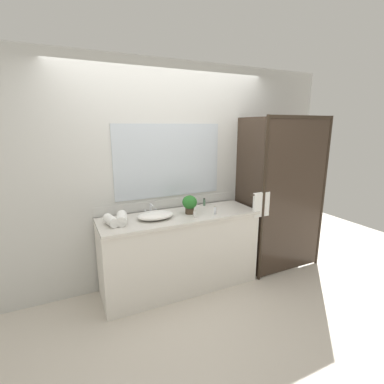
{
  "coord_description": "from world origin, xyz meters",
  "views": [
    {
      "loc": [
        -1.18,
        -2.79,
        1.88
      ],
      "look_at": [
        0.15,
        0.0,
        1.15
      ],
      "focal_mm": 26.33,
      "sensor_mm": 36.0,
      "label": 1
    }
  ],
  "objects": [
    {
      "name": "sink_basin",
      "position": [
        -0.29,
        -0.01,
        0.94
      ],
      "size": [
        0.4,
        0.28,
        0.08
      ],
      "primitive_type": "ellipsoid",
      "color": "white",
      "rests_on": "vanity_cabinet"
    },
    {
      "name": "wall_back_with_mirror",
      "position": [
        0.0,
        0.34,
        1.3
      ],
      "size": [
        4.4,
        0.06,
        2.6
      ],
      "color": "silver",
      "rests_on": "ground_plane"
    },
    {
      "name": "rolled_towel_near_edge",
      "position": [
        -0.76,
        -0.01,
        0.95
      ],
      "size": [
        0.14,
        0.22,
        0.1
      ],
      "primitive_type": "cylinder",
      "rotation": [
        1.57,
        0.0,
        0.19
      ],
      "color": "white",
      "rests_on": "vanity_cabinet"
    },
    {
      "name": "vanity_cabinet",
      "position": [
        0.0,
        0.01,
        0.45
      ],
      "size": [
        1.8,
        0.58,
        0.9
      ],
      "color": "silver",
      "rests_on": "ground_plane"
    },
    {
      "name": "amenity_bottle_lotion",
      "position": [
        0.36,
        -0.15,
        0.95
      ],
      "size": [
        0.03,
        0.03,
        0.1
      ],
      "color": "silver",
      "rests_on": "vanity_cabinet"
    },
    {
      "name": "amenity_bottle_shampoo",
      "position": [
        0.11,
        -0.15,
        0.94
      ],
      "size": [
        0.03,
        0.03,
        0.08
      ],
      "color": "white",
      "rests_on": "vanity_cabinet"
    },
    {
      "name": "ground_plane",
      "position": [
        0.0,
        0.0,
        0.0
      ],
      "size": [
        8.0,
        8.0,
        0.0
      ],
      "primitive_type": "plane",
      "color": "beige"
    },
    {
      "name": "faucet",
      "position": [
        -0.29,
        0.16,
        0.94
      ],
      "size": [
        0.17,
        0.13,
        0.13
      ],
      "color": "silver",
      "rests_on": "vanity_cabinet"
    },
    {
      "name": "shower_enclosure",
      "position": [
        1.28,
        -0.19,
        1.03
      ],
      "size": [
        1.2,
        0.59,
        2.0
      ],
      "color": "#2D2319",
      "rests_on": "ground_plane"
    },
    {
      "name": "rolled_towel_middle",
      "position": [
        -0.65,
        0.0,
        0.95
      ],
      "size": [
        0.16,
        0.27,
        0.11
      ],
      "primitive_type": "cylinder",
      "rotation": [
        1.57,
        0.0,
        -0.22
      ],
      "color": "white",
      "rests_on": "vanity_cabinet"
    },
    {
      "name": "potted_plant",
      "position": [
        0.12,
        -0.0,
        1.02
      ],
      "size": [
        0.17,
        0.17,
        0.21
      ],
      "color": "#473828",
      "rests_on": "vanity_cabinet"
    },
    {
      "name": "amenity_bottle_conditioner",
      "position": [
        0.42,
        0.22,
        0.95
      ],
      "size": [
        0.03,
        0.03,
        0.09
      ],
      "color": "#4C7056",
      "rests_on": "vanity_cabinet"
    }
  ]
}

